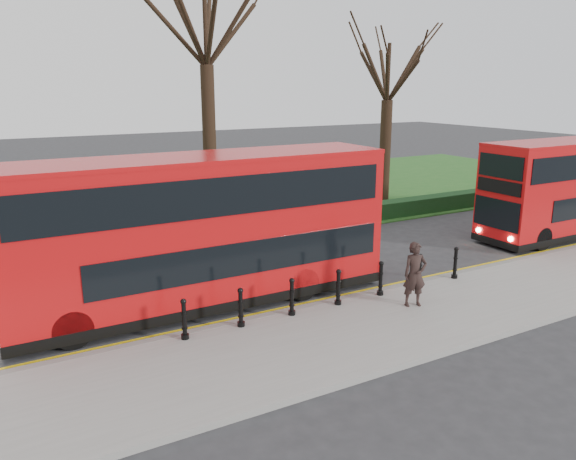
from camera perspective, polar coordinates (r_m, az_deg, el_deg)
ground at (r=16.74m, az=-1.18°, el=-7.31°), size 120.00×120.00×0.00m
pavement at (r=14.36m, az=4.61°, el=-10.91°), size 60.00×4.00×0.15m
kerb at (r=15.90m, az=0.55°, el=-8.23°), size 60.00×0.25×0.16m
grass_verge at (r=30.26m, az=-14.77°, el=2.28°), size 60.00×18.00×0.06m
hedge at (r=22.54m, az=-9.40°, el=-0.62°), size 60.00×0.90×0.80m
yellow_line_outer at (r=16.17m, az=0.01°, el=-8.09°), size 60.00×0.10×0.01m
yellow_line_inner at (r=16.33m, az=-0.34°, el=-7.86°), size 60.00×0.10×0.01m
tree_mid at (r=25.65m, az=-8.45°, el=21.37°), size 8.20×8.20×12.82m
tree_right at (r=30.59m, az=10.19°, el=16.11°), size 6.31×6.31×9.86m
bollard_row at (r=16.05m, az=5.13°, el=-5.86°), size 9.27×0.15×1.00m
bus_lead at (r=16.08m, az=-8.66°, el=-0.19°), size 10.90×2.50×4.34m
pedestrian at (r=16.17m, az=12.76°, el=-4.42°), size 0.78×0.64×1.85m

